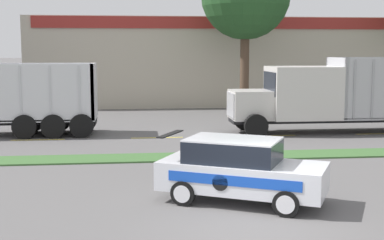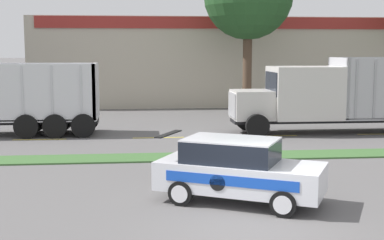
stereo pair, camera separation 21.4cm
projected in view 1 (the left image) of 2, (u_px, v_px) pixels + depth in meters
The scene contains 9 objects.
ground_plane at pixel (248, 226), 12.27m from camera, with size 600.00×600.00×0.00m, color #5B5959.
grass_verge at pixel (202, 157), 20.22m from camera, with size 120.00×1.58×0.06m, color #3D6633.
centre_line_3 at pixel (38, 140), 24.18m from camera, with size 2.40×0.14×0.01m, color yellow.
centre_line_4 at pixel (157, 138), 24.78m from camera, with size 2.40×0.14×0.01m, color yellow.
centre_line_5 at pixel (271, 136), 25.37m from camera, with size 2.40×0.14×0.01m, color yellow.
centre_line_6 at pixel (379, 134), 25.97m from camera, with size 2.40×0.14×0.01m, color yellow.
dump_truck_mid at pixel (325, 97), 26.15m from camera, with size 11.45×2.83×3.68m.
rally_car at pixel (240, 170), 14.17m from camera, with size 4.69×3.60×1.74m.
store_building_backdrop at pixel (212, 61), 43.20m from camera, with size 27.60×12.10×6.38m.
Camera 1 is at (-2.59, -11.63, 4.01)m, focal length 50.00 mm.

